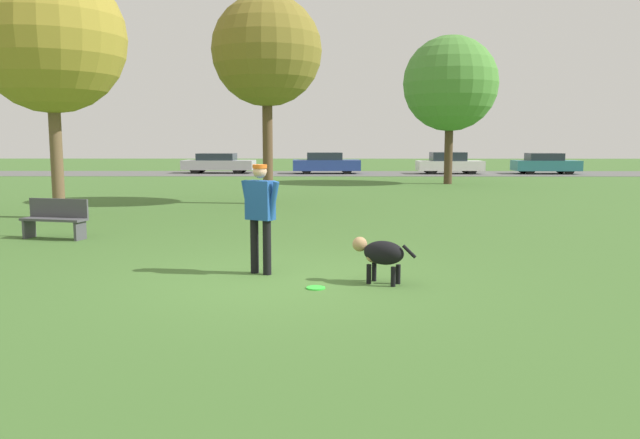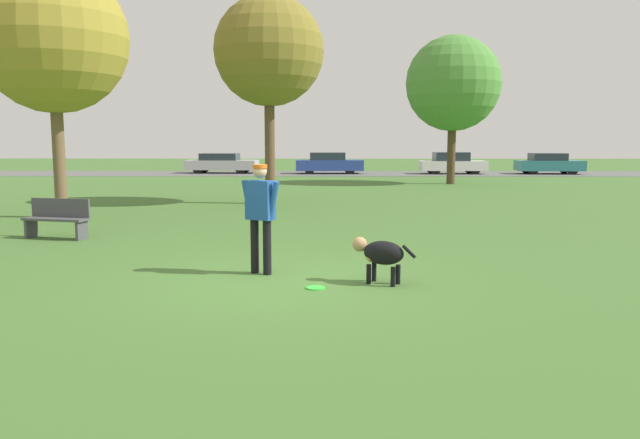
{
  "view_description": "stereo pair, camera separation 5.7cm",
  "coord_description": "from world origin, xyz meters",
  "px_view_note": "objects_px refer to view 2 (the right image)",
  "views": [
    {
      "loc": [
        0.69,
        -9.15,
        2.08
      ],
      "look_at": [
        0.62,
        0.07,
        0.9
      ],
      "focal_mm": 35.0,
      "sensor_mm": 36.0,
      "label": 1
    },
    {
      "loc": [
        0.75,
        -9.15,
        2.08
      ],
      "look_at": [
        0.62,
        0.07,
        0.9
      ],
      "focal_mm": 35.0,
      "sensor_mm": 36.0,
      "label": 2
    }
  ],
  "objects_px": {
    "tree_far_right": "(453,84)",
    "dog": "(380,253)",
    "tree_near_left": "(53,39)",
    "parked_car_teal": "(549,164)",
    "park_bench": "(58,217)",
    "parked_car_white": "(452,163)",
    "person": "(260,209)",
    "frisbee": "(315,288)",
    "tree_mid_center": "(269,51)",
    "parked_car_silver": "(221,163)",
    "parked_car_blue": "(329,163)"
  },
  "relations": [
    {
      "from": "tree_near_left",
      "to": "tree_mid_center",
      "type": "relative_size",
      "value": 1.0
    },
    {
      "from": "parked_car_silver",
      "to": "frisbee",
      "type": "bearing_deg",
      "value": -75.27
    },
    {
      "from": "parked_car_teal",
      "to": "park_bench",
      "type": "relative_size",
      "value": 2.7
    },
    {
      "from": "dog",
      "to": "parked_car_blue",
      "type": "height_order",
      "value": "parked_car_blue"
    },
    {
      "from": "park_bench",
      "to": "dog",
      "type": "bearing_deg",
      "value": -19.04
    },
    {
      "from": "parked_car_silver",
      "to": "parked_car_white",
      "type": "height_order",
      "value": "parked_car_white"
    },
    {
      "from": "person",
      "to": "parked_car_white",
      "type": "xyz_separation_m",
      "value": [
        8.59,
        28.69,
        -0.37
      ]
    },
    {
      "from": "person",
      "to": "frisbee",
      "type": "height_order",
      "value": "person"
    },
    {
      "from": "frisbee",
      "to": "parked_car_silver",
      "type": "relative_size",
      "value": 0.06
    },
    {
      "from": "parked_car_white",
      "to": "parked_car_teal",
      "type": "xyz_separation_m",
      "value": [
        5.86,
        -0.03,
        -0.02
      ]
    },
    {
      "from": "parked_car_silver",
      "to": "parked_car_white",
      "type": "relative_size",
      "value": 1.13
    },
    {
      "from": "frisbee",
      "to": "dog",
      "type": "bearing_deg",
      "value": 19.2
    },
    {
      "from": "tree_near_left",
      "to": "parked_car_blue",
      "type": "distance_m",
      "value": 23.36
    },
    {
      "from": "person",
      "to": "tree_mid_center",
      "type": "bearing_deg",
      "value": 124.84
    },
    {
      "from": "person",
      "to": "parked_car_teal",
      "type": "distance_m",
      "value": 32.1
    },
    {
      "from": "person",
      "to": "park_bench",
      "type": "bearing_deg",
      "value": 173.75
    },
    {
      "from": "tree_mid_center",
      "to": "parked_car_blue",
      "type": "height_order",
      "value": "tree_mid_center"
    },
    {
      "from": "tree_mid_center",
      "to": "parked_car_blue",
      "type": "xyz_separation_m",
      "value": [
        1.91,
        18.1,
        -4.23
      ]
    },
    {
      "from": "tree_near_left",
      "to": "tree_far_right",
      "type": "relative_size",
      "value": 0.97
    },
    {
      "from": "tree_near_left",
      "to": "park_bench",
      "type": "xyz_separation_m",
      "value": [
        1.43,
        -3.51,
        -4.23
      ]
    },
    {
      "from": "parked_car_white",
      "to": "person",
      "type": "bearing_deg",
      "value": -107.38
    },
    {
      "from": "tree_far_right",
      "to": "parked_car_white",
      "type": "height_order",
      "value": "tree_far_right"
    },
    {
      "from": "tree_mid_center",
      "to": "parked_car_white",
      "type": "xyz_separation_m",
      "value": [
        9.45,
        17.94,
        -4.22
      ]
    },
    {
      "from": "frisbee",
      "to": "tree_near_left",
      "type": "relative_size",
      "value": 0.04
    },
    {
      "from": "dog",
      "to": "parked_car_teal",
      "type": "distance_m",
      "value": 31.91
    },
    {
      "from": "frisbee",
      "to": "parked_car_white",
      "type": "relative_size",
      "value": 0.07
    },
    {
      "from": "dog",
      "to": "parked_car_blue",
      "type": "bearing_deg",
      "value": -60.23
    },
    {
      "from": "tree_near_left",
      "to": "parked_car_silver",
      "type": "distance_m",
      "value": 22.69
    },
    {
      "from": "tree_mid_center",
      "to": "park_bench",
      "type": "height_order",
      "value": "tree_mid_center"
    },
    {
      "from": "person",
      "to": "dog",
      "type": "height_order",
      "value": "person"
    },
    {
      "from": "tree_mid_center",
      "to": "frisbee",
      "type": "bearing_deg",
      "value": -81.59
    },
    {
      "from": "tree_far_right",
      "to": "parked_car_silver",
      "type": "bearing_deg",
      "value": 143.43
    },
    {
      "from": "parked_car_white",
      "to": "park_bench",
      "type": "distance_m",
      "value": 28.5
    },
    {
      "from": "dog",
      "to": "tree_far_right",
      "type": "height_order",
      "value": "tree_far_right"
    },
    {
      "from": "parked_car_silver",
      "to": "parked_car_white",
      "type": "xyz_separation_m",
      "value": [
        14.24,
        -0.62,
        0.02
      ]
    },
    {
      "from": "person",
      "to": "parked_car_white",
      "type": "relative_size",
      "value": 0.43
    },
    {
      "from": "dog",
      "to": "frisbee",
      "type": "distance_m",
      "value": 1.08
    },
    {
      "from": "dog",
      "to": "parked_car_silver",
      "type": "xyz_separation_m",
      "value": [
        -7.45,
        29.95,
        0.19
      ]
    },
    {
      "from": "tree_near_left",
      "to": "tree_far_right",
      "type": "xyz_separation_m",
      "value": [
        12.96,
        13.06,
        -0.03
      ]
    },
    {
      "from": "parked_car_white",
      "to": "tree_near_left",
      "type": "bearing_deg",
      "value": -124.87
    },
    {
      "from": "tree_far_right",
      "to": "parked_car_teal",
      "type": "bearing_deg",
      "value": 48.47
    },
    {
      "from": "parked_car_blue",
      "to": "park_bench",
      "type": "relative_size",
      "value": 2.86
    },
    {
      "from": "parked_car_blue",
      "to": "parked_car_teal",
      "type": "bearing_deg",
      "value": -3.13
    },
    {
      "from": "dog",
      "to": "tree_near_left",
      "type": "bearing_deg",
      "value": -15.58
    },
    {
      "from": "person",
      "to": "frisbee",
      "type": "distance_m",
      "value": 1.65
    },
    {
      "from": "frisbee",
      "to": "tree_far_right",
      "type": "relative_size",
      "value": 0.04
    },
    {
      "from": "tree_far_right",
      "to": "parked_car_teal",
      "type": "xyz_separation_m",
      "value": [
        7.62,
        8.6,
        -4.03
      ]
    },
    {
      "from": "parked_car_silver",
      "to": "tree_near_left",
      "type": "bearing_deg",
      "value": -88.67
    },
    {
      "from": "tree_far_right",
      "to": "parked_car_silver",
      "type": "xyz_separation_m",
      "value": [
        -12.48,
        9.26,
        -4.03
      ]
    },
    {
      "from": "tree_far_right",
      "to": "dog",
      "type": "bearing_deg",
      "value": -103.64
    }
  ]
}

